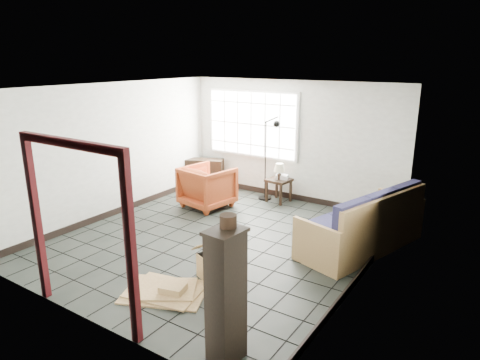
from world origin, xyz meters
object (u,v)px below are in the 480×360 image
Objects in this scene: side_table at (279,183)px; tall_shelf at (226,296)px; armchair at (207,185)px; futon_sofa at (365,228)px.

side_table is 0.36× the size of tall_shelf.
armchair is 0.66× the size of tall_shelf.
futon_sofa reaches higher than side_table.
side_table is at bearing 117.60° from tall_shelf.
side_table is at bearing -125.20° from armchair.
tall_shelf is (-0.36, -3.43, 0.36)m from futon_sofa.
side_table is (-2.34, 1.37, 0.05)m from futon_sofa.
futon_sofa reaches higher than armchair.
futon_sofa is 3.47m from tall_shelf.
tall_shelf is (3.07, -3.69, 0.26)m from armchair.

